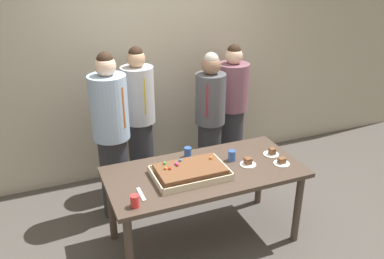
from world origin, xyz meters
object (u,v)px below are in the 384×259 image
object	(u,v)px
plated_slice_near_right	(282,162)
plated_slice_far_left	(272,153)
sheet_cake	(190,172)
drink_cup_nearest	(188,152)
drink_cup_middle	(135,201)
person_far_right_suit	(140,119)
cake_server_utensil	(141,194)
person_green_shirt_behind	(210,120)
plated_slice_near_left	(248,163)
party_table	(205,179)
person_striped_tie_right	(112,137)
drink_cup_far_end	(232,156)
person_serving_front	(232,108)

from	to	relation	value
plated_slice_near_right	plated_slice_far_left	distance (m)	0.19
sheet_cake	drink_cup_nearest	world-z (taller)	sheet_cake
drink_cup_middle	person_far_right_suit	distance (m)	1.50
sheet_cake	cake_server_utensil	bearing A→B (deg)	-165.64
plated_slice_far_left	person_green_shirt_behind	world-z (taller)	person_green_shirt_behind
person_far_right_suit	person_green_shirt_behind	bearing A→B (deg)	65.02
plated_slice_near_right	drink_cup_middle	size ratio (longest dim) A/B	1.50
plated_slice_near_left	party_table	bearing A→B (deg)	171.79
plated_slice_near_left	person_striped_tie_right	distance (m)	1.35
drink_cup_far_end	person_striped_tie_right	bearing A→B (deg)	146.01
drink_cup_far_end	person_green_shirt_behind	distance (m)	0.82
drink_cup_middle	drink_cup_far_end	bearing A→B (deg)	20.26
plated_slice_near_right	person_serving_front	distance (m)	1.34
party_table	plated_slice_far_left	bearing A→B (deg)	2.07
drink_cup_middle	party_table	bearing A→B (deg)	22.86
person_serving_front	drink_cup_far_end	bearing A→B (deg)	13.12
plated_slice_far_left	plated_slice_near_right	bearing A→B (deg)	-93.43
drink_cup_far_end	cake_server_utensil	size ratio (longest dim) A/B	0.50
person_serving_front	person_green_shirt_behind	bearing A→B (deg)	-15.28
drink_cup_nearest	person_far_right_suit	xyz separation A→B (m)	(-0.24, 0.84, 0.05)
drink_cup_middle	person_far_right_suit	size ratio (longest dim) A/B	0.06
person_striped_tie_right	sheet_cake	bearing A→B (deg)	-0.01
drink_cup_nearest	cake_server_utensil	world-z (taller)	drink_cup_nearest
sheet_cake	person_striped_tie_right	bearing A→B (deg)	123.42
drink_cup_nearest	person_serving_front	world-z (taller)	person_serving_front
sheet_cake	person_serving_front	size ratio (longest dim) A/B	0.41
person_striped_tie_right	person_far_right_suit	xyz separation A→B (m)	(0.39, 0.39, -0.03)
person_serving_front	person_striped_tie_right	world-z (taller)	person_striped_tie_right
party_table	drink_cup_nearest	size ratio (longest dim) A/B	17.70
drink_cup_nearest	person_serving_front	size ratio (longest dim) A/B	0.06
drink_cup_far_end	drink_cup_nearest	bearing A→B (deg)	148.90
plated_slice_near_right	sheet_cake	bearing A→B (deg)	172.02
plated_slice_far_left	cake_server_utensil	distance (m)	1.36
party_table	person_far_right_suit	world-z (taller)	person_far_right_suit
person_green_shirt_behind	person_striped_tie_right	bearing A→B (deg)	-49.25
drink_cup_far_end	person_green_shirt_behind	bearing A→B (deg)	79.84
drink_cup_far_end	person_striped_tie_right	distance (m)	1.19
plated_slice_far_left	person_striped_tie_right	size ratio (longest dim) A/B	0.09
plated_slice_near_left	plated_slice_near_right	distance (m)	0.31
person_far_right_suit	drink_cup_far_end	bearing A→B (deg)	23.18
plated_slice_near_left	person_striped_tie_right	xyz separation A→B (m)	(-1.08, 0.80, 0.11)
drink_cup_middle	person_far_right_suit	xyz separation A→B (m)	(0.44, 1.44, 0.05)
person_serving_front	person_green_shirt_behind	distance (m)	0.51
drink_cup_middle	person_striped_tie_right	bearing A→B (deg)	87.33
plated_slice_near_left	drink_cup_far_end	world-z (taller)	drink_cup_far_end
cake_server_utensil	person_serving_front	bearing A→B (deg)	41.40
party_table	person_striped_tie_right	xyz separation A→B (m)	(-0.67, 0.74, 0.23)
plated_slice_far_left	drink_cup_nearest	distance (m)	0.81
plated_slice_far_left	person_far_right_suit	world-z (taller)	person_far_right_suit
plated_slice_near_right	drink_cup_far_end	bearing A→B (deg)	148.82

